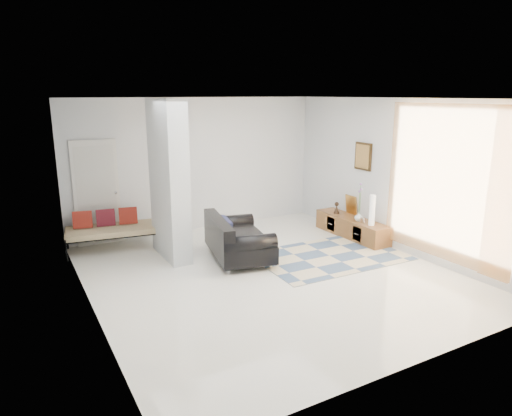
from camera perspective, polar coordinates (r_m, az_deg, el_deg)
floor at (r=7.56m, az=1.61°, el=-8.22°), size 6.00×6.00×0.00m
ceiling at (r=6.99m, az=1.77°, el=13.52°), size 6.00×6.00×0.00m
wall_back at (r=9.80m, az=-7.36°, el=5.36°), size 6.00×0.00×6.00m
wall_front at (r=4.90m, az=19.97°, el=-4.24°), size 6.00×0.00×6.00m
wall_left at (r=6.24m, az=-20.58°, el=-0.46°), size 0.00×6.00×6.00m
wall_right at (r=8.85m, az=17.21°, el=3.91°), size 0.00×6.00×6.00m
partition_column at (r=8.13m, az=-10.86°, el=3.43°), size 0.35×1.20×2.80m
hallway_door at (r=9.27m, az=-19.31°, el=1.79°), size 0.85×0.06×2.04m
curtain at (r=8.04m, az=22.72°, el=2.83°), size 0.00×2.55×2.55m
wall_art at (r=9.43m, az=13.25°, el=6.30°), size 0.04×0.45×0.55m
media_console at (r=9.60m, az=11.87°, el=-2.33°), size 0.45×1.84×0.80m
loveseat at (r=8.13m, az=-2.57°, el=-3.95°), size 1.23×1.75×0.76m
daybed at (r=8.99m, az=-17.34°, el=-2.41°), size 1.87×1.00×0.77m
area_rug at (r=8.44m, az=9.16°, el=-5.93°), size 2.67×1.82×0.01m
cylinder_lamp at (r=9.04m, az=14.32°, el=-0.25°), size 0.11×0.11×0.59m
bronze_figurine at (r=9.81m, az=10.04°, el=0.03°), size 0.12×0.12×0.24m
vase at (r=9.31m, az=12.73°, el=-1.07°), size 0.18×0.18×0.18m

